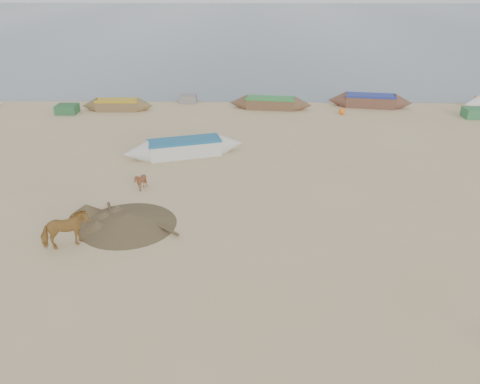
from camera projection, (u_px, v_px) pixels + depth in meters
name	position (u px, v px, depth m)	size (l,w,h in m)	color
ground	(238.00, 271.00, 15.45)	(140.00, 140.00, 0.00)	tan
sea	(248.00, 23.00, 89.52)	(160.00, 160.00, 0.00)	slate
cow_adult	(65.00, 230.00, 16.50)	(0.75, 1.65, 1.40)	olive
calf_front	(141.00, 181.00, 20.99)	(0.68, 0.76, 0.84)	brown
near_canoe	(184.00, 148.00, 24.92)	(6.48, 1.27, 0.90)	beige
debris_pile	(128.00, 219.00, 18.16)	(3.77, 3.77, 0.50)	brown
waterline_canoes	(240.00, 102.00, 33.69)	(59.98, 3.84, 0.90)	brown
beach_clutter	(322.00, 107.00, 32.94)	(44.66, 4.85, 0.64)	#285A33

